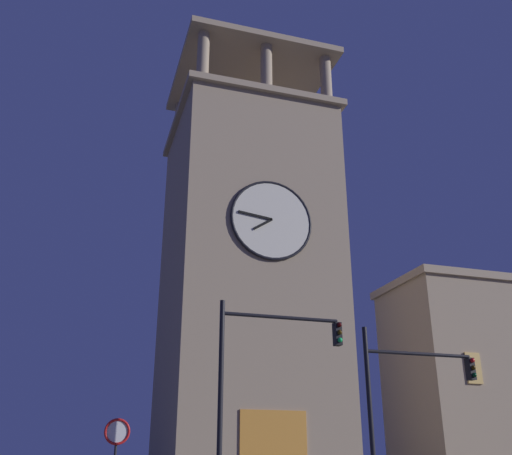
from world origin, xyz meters
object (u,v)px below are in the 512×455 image
at_px(clocktower, 247,284).
at_px(no_horn_sign, 116,441).
at_px(traffic_signal_near, 405,394).
at_px(traffic_signal_mid, 260,372).

height_order(clocktower, no_horn_sign, clocktower).
height_order(clocktower, traffic_signal_near, clocktower).
relative_size(clocktower, traffic_signal_mid, 4.40).
bearing_deg(traffic_signal_near, no_horn_sign, -9.67).
relative_size(traffic_signal_mid, no_horn_sign, 2.15).
height_order(traffic_signal_near, no_horn_sign, traffic_signal_near).
height_order(clocktower, traffic_signal_mid, clocktower).
relative_size(clocktower, no_horn_sign, 9.48).
relative_size(traffic_signal_near, traffic_signal_mid, 0.92).
xyz_separation_m(traffic_signal_near, no_horn_sign, (9.10, -1.55, -1.50)).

